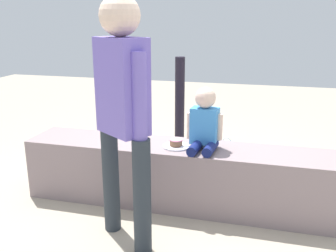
{
  "coord_description": "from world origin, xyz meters",
  "views": [
    {
      "loc": [
        0.66,
        -2.77,
        1.5
      ],
      "look_at": [
        0.0,
        -0.3,
        0.76
      ],
      "focal_mm": 40.02,
      "sensor_mm": 36.0,
      "label": 1
    }
  ],
  "objects_px": {
    "cake_box_white": "(307,186)",
    "cake_plate": "(177,144)",
    "adult_standing": "(123,102)",
    "water_bottle_near_gift": "(146,160)",
    "gift_bag": "(221,154)",
    "party_cup_red": "(261,175)",
    "child_seated": "(205,122)",
    "handbag_black_leather": "(175,167)"
  },
  "relations": [
    {
      "from": "cake_plate",
      "to": "handbag_black_leather",
      "type": "height_order",
      "value": "cake_plate"
    },
    {
      "from": "adult_standing",
      "to": "cake_plate",
      "type": "height_order",
      "value": "adult_standing"
    },
    {
      "from": "child_seated",
      "to": "party_cup_red",
      "type": "bearing_deg",
      "value": 55.46
    },
    {
      "from": "handbag_black_leather",
      "to": "child_seated",
      "type": "bearing_deg",
      "value": -53.25
    },
    {
      "from": "gift_bag",
      "to": "cake_box_white",
      "type": "height_order",
      "value": "gift_bag"
    },
    {
      "from": "adult_standing",
      "to": "gift_bag",
      "type": "distance_m",
      "value": 1.76
    },
    {
      "from": "gift_bag",
      "to": "child_seated",
      "type": "bearing_deg",
      "value": -92.88
    },
    {
      "from": "handbag_black_leather",
      "to": "water_bottle_near_gift",
      "type": "bearing_deg",
      "value": 154.41
    },
    {
      "from": "adult_standing",
      "to": "handbag_black_leather",
      "type": "bearing_deg",
      "value": 85.34
    },
    {
      "from": "cake_plate",
      "to": "water_bottle_near_gift",
      "type": "bearing_deg",
      "value": 126.41
    },
    {
      "from": "cake_box_white",
      "to": "gift_bag",
      "type": "bearing_deg",
      "value": 153.55
    },
    {
      "from": "adult_standing",
      "to": "water_bottle_near_gift",
      "type": "bearing_deg",
      "value": 102.26
    },
    {
      "from": "gift_bag",
      "to": "party_cup_red",
      "type": "height_order",
      "value": "gift_bag"
    },
    {
      "from": "child_seated",
      "to": "gift_bag",
      "type": "xyz_separation_m",
      "value": [
        0.04,
        0.87,
        -0.58
      ]
    },
    {
      "from": "gift_bag",
      "to": "party_cup_red",
      "type": "distance_m",
      "value": 0.47
    },
    {
      "from": "child_seated",
      "to": "handbag_black_leather",
      "type": "bearing_deg",
      "value": 126.75
    },
    {
      "from": "cake_plate",
      "to": "water_bottle_near_gift",
      "type": "relative_size",
      "value": 1.05
    },
    {
      "from": "adult_standing",
      "to": "party_cup_red",
      "type": "distance_m",
      "value": 1.8
    },
    {
      "from": "gift_bag",
      "to": "handbag_black_leather",
      "type": "height_order",
      "value": "handbag_black_leather"
    },
    {
      "from": "cake_plate",
      "to": "gift_bag",
      "type": "height_order",
      "value": "cake_plate"
    },
    {
      "from": "cake_plate",
      "to": "party_cup_red",
      "type": "height_order",
      "value": "cake_plate"
    },
    {
      "from": "adult_standing",
      "to": "water_bottle_near_gift",
      "type": "xyz_separation_m",
      "value": [
        -0.27,
        1.23,
        -0.89
      ]
    },
    {
      "from": "cake_plate",
      "to": "gift_bag",
      "type": "relative_size",
      "value": 0.68
    },
    {
      "from": "cake_box_white",
      "to": "cake_plate",
      "type": "bearing_deg",
      "value": -155.16
    },
    {
      "from": "adult_standing",
      "to": "party_cup_red",
      "type": "relative_size",
      "value": 16.9
    },
    {
      "from": "adult_standing",
      "to": "water_bottle_near_gift",
      "type": "relative_size",
      "value": 7.68
    },
    {
      "from": "cake_box_white",
      "to": "party_cup_red",
      "type": "bearing_deg",
      "value": 154.39
    },
    {
      "from": "adult_standing",
      "to": "gift_bag",
      "type": "relative_size",
      "value": 4.97
    },
    {
      "from": "water_bottle_near_gift",
      "to": "party_cup_red",
      "type": "relative_size",
      "value": 2.2
    },
    {
      "from": "child_seated",
      "to": "cake_plate",
      "type": "height_order",
      "value": "child_seated"
    },
    {
      "from": "adult_standing",
      "to": "party_cup_red",
      "type": "bearing_deg",
      "value": 55.12
    },
    {
      "from": "gift_bag",
      "to": "cake_box_white",
      "type": "xyz_separation_m",
      "value": [
        0.81,
        -0.4,
        -0.08
      ]
    },
    {
      "from": "adult_standing",
      "to": "cake_plate",
      "type": "xyz_separation_m",
      "value": [
        0.21,
        0.58,
        -0.46
      ]
    },
    {
      "from": "party_cup_red",
      "to": "cake_box_white",
      "type": "height_order",
      "value": "cake_box_white"
    },
    {
      "from": "cake_plate",
      "to": "water_bottle_near_gift",
      "type": "height_order",
      "value": "cake_plate"
    },
    {
      "from": "cake_plate",
      "to": "handbag_black_leather",
      "type": "xyz_separation_m",
      "value": [
        -0.13,
        0.48,
        -0.4
      ]
    },
    {
      "from": "cake_box_white",
      "to": "handbag_black_leather",
      "type": "distance_m",
      "value": 1.19
    },
    {
      "from": "gift_bag",
      "to": "cake_box_white",
      "type": "distance_m",
      "value": 0.9
    },
    {
      "from": "child_seated",
      "to": "handbag_black_leather",
      "type": "relative_size",
      "value": 1.34
    },
    {
      "from": "child_seated",
      "to": "party_cup_red",
      "type": "distance_m",
      "value": 1.04
    },
    {
      "from": "gift_bag",
      "to": "water_bottle_near_gift",
      "type": "relative_size",
      "value": 1.54
    },
    {
      "from": "child_seated",
      "to": "gift_bag",
      "type": "height_order",
      "value": "child_seated"
    }
  ]
}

